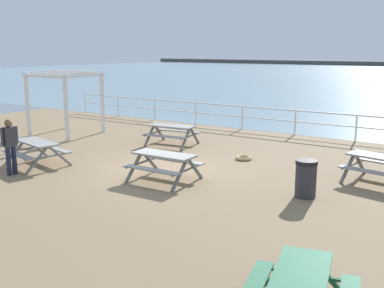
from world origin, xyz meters
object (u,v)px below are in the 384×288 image
object	(u,v)px
picnic_table_near_right	(382,163)
picnic_table_far_left	(172,130)
lattice_pergola	(65,88)
picnic_table_near_left	(37,147)
visitor	(10,143)
litter_bin	(306,178)
picnic_table_mid_centre	(164,160)

from	to	relation	value
picnic_table_near_right	picnic_table_far_left	xyz separation A→B (m)	(-7.81, 0.98, 0.00)
picnic_table_near_right	lattice_pergola	size ratio (longest dim) A/B	0.75
picnic_table_near_left	picnic_table_far_left	size ratio (longest dim) A/B	1.06
picnic_table_near_right	visitor	bearing A→B (deg)	-140.21
picnic_table_near_right	litter_bin	size ratio (longest dim) A/B	2.17
picnic_table_near_left	visitor	bearing A→B (deg)	-62.60
visitor	litter_bin	distance (m)	8.42
picnic_table_mid_centre	picnic_table_near_left	bearing A→B (deg)	-170.16
picnic_table_far_left	lattice_pergola	world-z (taller)	lattice_pergola
picnic_table_far_left	litter_bin	size ratio (longest dim) A/B	2.08
picnic_table_near_right	picnic_table_far_left	distance (m)	7.87
picnic_table_near_left	litter_bin	size ratio (longest dim) A/B	2.19
picnic_table_near_left	litter_bin	bearing A→B (deg)	23.71
lattice_pergola	picnic_table_far_left	bearing A→B (deg)	2.33
picnic_table_near_left	litter_bin	xyz separation A→B (m)	(8.24, 1.63, -0.10)
picnic_table_near_right	picnic_table_mid_centre	bearing A→B (deg)	-138.36
visitor	lattice_pergola	world-z (taller)	lattice_pergola
picnic_table_mid_centre	litter_bin	distance (m)	3.92
visitor	picnic_table_near_right	bearing A→B (deg)	35.30
visitor	lattice_pergola	xyz separation A→B (m)	(-3.74, 5.40, 1.05)
picnic_table_near_right	picnic_table_mid_centre	size ratio (longest dim) A/B	1.12
picnic_table_far_left	visitor	size ratio (longest dim) A/B	1.19
picnic_table_near_right	lattice_pergola	xyz separation A→B (m)	(-13.00, 0.35, 1.41)
picnic_table_near_left	litter_bin	distance (m)	8.40
picnic_table_near_left	picnic_table_near_right	size ratio (longest dim) A/B	1.01
picnic_table_mid_centre	picnic_table_far_left	bearing A→B (deg)	122.10
picnic_table_mid_centre	picnic_table_far_left	world-z (taller)	same
picnic_table_far_left	picnic_table_near_right	bearing A→B (deg)	-14.23
picnic_table_mid_centre	picnic_table_near_right	bearing A→B (deg)	29.17
picnic_table_near_left	picnic_table_near_right	bearing A→B (deg)	34.68
picnic_table_near_right	visitor	size ratio (longest dim) A/B	1.24
picnic_table_near_right	visitor	world-z (taller)	visitor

